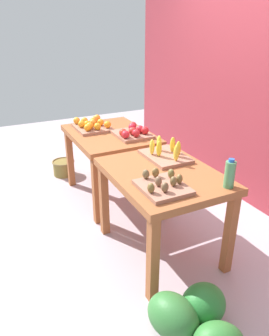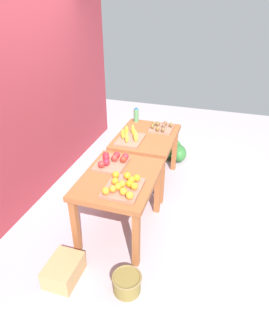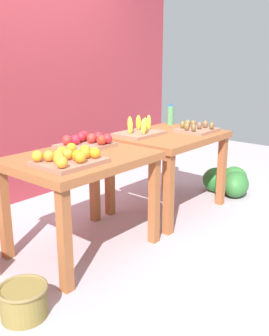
{
  "view_description": "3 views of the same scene",
  "coord_description": "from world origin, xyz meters",
  "px_view_note": "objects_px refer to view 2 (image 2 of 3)",
  "views": [
    {
      "loc": [
        2.57,
        -1.24,
        1.85
      ],
      "look_at": [
        -0.02,
        0.03,
        0.55
      ],
      "focal_mm": 34.83,
      "sensor_mm": 36.0,
      "label": 1
    },
    {
      "loc": [
        -3.08,
        -0.97,
        2.52
      ],
      "look_at": [
        -0.01,
        -0.0,
        0.55
      ],
      "focal_mm": 31.43,
      "sensor_mm": 36.0,
      "label": 2
    },
    {
      "loc": [
        -2.44,
        -2.11,
        1.46
      ],
      "look_at": [
        0.0,
        -0.05,
        0.55
      ],
      "focal_mm": 41.86,
      "sensor_mm": 36.0,
      "label": 3
    }
  ],
  "objects_px": {
    "apple_bin": "(112,161)",
    "display_table_right": "(146,142)",
    "banana_crate": "(130,138)",
    "water_bottle": "(136,115)",
    "display_table_left": "(119,185)",
    "orange_bin": "(123,186)",
    "watermelon_pile": "(172,150)",
    "kiwi_bin": "(161,128)",
    "cardboard_produce_box": "(64,270)",
    "wicker_basket": "(127,283)"
  },
  "relations": [
    {
      "from": "watermelon_pile",
      "to": "apple_bin",
      "type": "bearing_deg",
      "value": 166.76
    },
    {
      "from": "kiwi_bin",
      "to": "watermelon_pile",
      "type": "bearing_deg",
      "value": -8.47
    },
    {
      "from": "apple_bin",
      "to": "cardboard_produce_box",
      "type": "distance_m",
      "value": 1.28
    },
    {
      "from": "banana_crate",
      "to": "wicker_basket",
      "type": "bearing_deg",
      "value": -162.94
    },
    {
      "from": "apple_bin",
      "to": "cardboard_produce_box",
      "type": "xyz_separation_m",
      "value": [
        -1.07,
        0.13,
        -0.7
      ]
    },
    {
      "from": "orange_bin",
      "to": "display_table_left",
      "type": "bearing_deg",
      "value": 30.36
    },
    {
      "from": "kiwi_bin",
      "to": "watermelon_pile",
      "type": "relative_size",
      "value": 0.56
    },
    {
      "from": "display_table_right",
      "to": "watermelon_pile",
      "type": "height_order",
      "value": "display_table_right"
    },
    {
      "from": "banana_crate",
      "to": "water_bottle",
      "type": "bearing_deg",
      "value": 10.38
    },
    {
      "from": "display_table_left",
      "to": "kiwi_bin",
      "type": "xyz_separation_m",
      "value": [
        1.37,
        -0.15,
        0.14
      ]
    },
    {
      "from": "orange_bin",
      "to": "apple_bin",
      "type": "relative_size",
      "value": 1.1
    },
    {
      "from": "display_table_left",
      "to": "cardboard_produce_box",
      "type": "bearing_deg",
      "value": 160.45
    },
    {
      "from": "apple_bin",
      "to": "display_table_left",
      "type": "bearing_deg",
      "value": -142.99
    },
    {
      "from": "apple_bin",
      "to": "watermelon_pile",
      "type": "relative_size",
      "value": 0.61
    },
    {
      "from": "wicker_basket",
      "to": "display_table_left",
      "type": "bearing_deg",
      "value": 23.85
    },
    {
      "from": "kiwi_bin",
      "to": "cardboard_produce_box",
      "type": "xyz_separation_m",
      "value": [
        -2.21,
        0.45,
        -0.69
      ]
    },
    {
      "from": "watermelon_pile",
      "to": "orange_bin",
      "type": "bearing_deg",
      "value": 176.94
    },
    {
      "from": "apple_bin",
      "to": "wicker_basket",
      "type": "bearing_deg",
      "value": -152.95
    },
    {
      "from": "banana_crate",
      "to": "cardboard_produce_box",
      "type": "distance_m",
      "value": 1.87
    },
    {
      "from": "display_table_left",
      "to": "water_bottle",
      "type": "xyz_separation_m",
      "value": [
        1.55,
        0.29,
        0.21
      ]
    },
    {
      "from": "orange_bin",
      "to": "watermelon_pile",
      "type": "relative_size",
      "value": 0.67
    },
    {
      "from": "orange_bin",
      "to": "watermelon_pile",
      "type": "xyz_separation_m",
      "value": [
        2.17,
        -0.12,
        -0.67
      ]
    },
    {
      "from": "display_table_right",
      "to": "kiwi_bin",
      "type": "bearing_deg",
      "value": -31.73
    },
    {
      "from": "apple_bin",
      "to": "water_bottle",
      "type": "relative_size",
      "value": 1.82
    },
    {
      "from": "banana_crate",
      "to": "water_bottle",
      "type": "height_order",
      "value": "water_bottle"
    },
    {
      "from": "cardboard_produce_box",
      "to": "kiwi_bin",
      "type": "bearing_deg",
      "value": -11.56
    },
    {
      "from": "orange_bin",
      "to": "cardboard_produce_box",
      "type": "xyz_separation_m",
      "value": [
        -0.63,
        0.42,
        -0.7
      ]
    },
    {
      "from": "orange_bin",
      "to": "watermelon_pile",
      "type": "bearing_deg",
      "value": -3.06
    },
    {
      "from": "display_table_left",
      "to": "orange_bin",
      "type": "xyz_separation_m",
      "value": [
        -0.21,
        -0.12,
        0.16
      ]
    },
    {
      "from": "banana_crate",
      "to": "kiwi_bin",
      "type": "bearing_deg",
      "value": -33.13
    },
    {
      "from": "display_table_right",
      "to": "banana_crate",
      "type": "relative_size",
      "value": 2.36
    },
    {
      "from": "apple_bin",
      "to": "display_table_right",
      "type": "bearing_deg",
      "value": -10.61
    },
    {
      "from": "water_bottle",
      "to": "watermelon_pile",
      "type": "height_order",
      "value": "water_bottle"
    },
    {
      "from": "orange_bin",
      "to": "banana_crate",
      "type": "bearing_deg",
      "value": 14.76
    },
    {
      "from": "display_table_right",
      "to": "apple_bin",
      "type": "distance_m",
      "value": 0.93
    },
    {
      "from": "orange_bin",
      "to": "cardboard_produce_box",
      "type": "height_order",
      "value": "orange_bin"
    },
    {
      "from": "wicker_basket",
      "to": "kiwi_bin",
      "type": "bearing_deg",
      "value": 5.23
    },
    {
      "from": "orange_bin",
      "to": "kiwi_bin",
      "type": "bearing_deg",
      "value": -1.0
    },
    {
      "from": "display_table_right",
      "to": "banana_crate",
      "type": "bearing_deg",
      "value": 145.46
    },
    {
      "from": "display_table_right",
      "to": "orange_bin",
      "type": "xyz_separation_m",
      "value": [
        -1.33,
        -0.12,
        0.16
      ]
    },
    {
      "from": "orange_bin",
      "to": "apple_bin",
      "type": "height_order",
      "value": "apple_bin"
    },
    {
      "from": "apple_bin",
      "to": "water_bottle",
      "type": "xyz_separation_m",
      "value": [
        1.33,
        0.12,
        0.06
      ]
    },
    {
      "from": "water_bottle",
      "to": "cardboard_produce_box",
      "type": "relative_size",
      "value": 0.55
    },
    {
      "from": "watermelon_pile",
      "to": "cardboard_produce_box",
      "type": "bearing_deg",
      "value": 169.09
    },
    {
      "from": "apple_bin",
      "to": "kiwi_bin",
      "type": "relative_size",
      "value": 1.08
    },
    {
      "from": "cardboard_produce_box",
      "to": "apple_bin",
      "type": "bearing_deg",
      "value": -7.04
    },
    {
      "from": "display_table_left",
      "to": "display_table_right",
      "type": "xyz_separation_m",
      "value": [
        1.12,
        0.0,
        0.0
      ]
    },
    {
      "from": "banana_crate",
      "to": "display_table_left",
      "type": "bearing_deg",
      "value": -169.48
    },
    {
      "from": "wicker_basket",
      "to": "display_table_right",
      "type": "bearing_deg",
      "value": 10.37
    },
    {
      "from": "display_table_left",
      "to": "orange_bin",
      "type": "bearing_deg",
      "value": -149.64
    }
  ]
}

